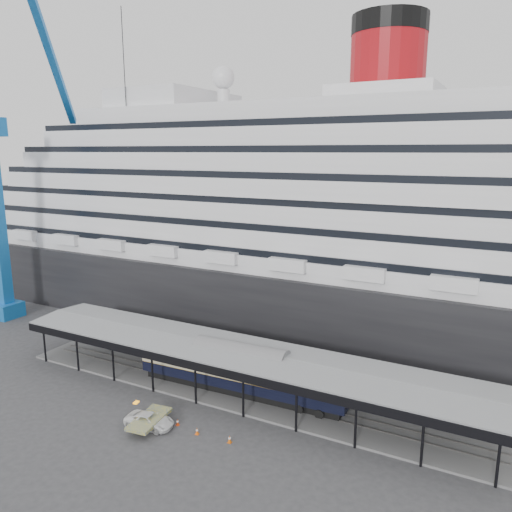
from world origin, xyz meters
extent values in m
plane|color=#353538|center=(0.00, 0.00, 0.00)|extent=(200.00, 200.00, 0.00)
cube|color=black|center=(0.00, 32.00, 5.00)|extent=(130.00, 30.00, 10.00)
cylinder|color=#9F0C13|center=(8.00, 32.00, 37.40)|extent=(10.00, 10.00, 9.00)
cylinder|color=black|center=(8.00, 32.00, 42.65)|extent=(10.10, 10.10, 2.50)
sphere|color=silver|center=(-18.00, 32.00, 37.70)|extent=(3.60, 3.60, 3.60)
cube|color=slate|center=(0.00, 5.00, 0.12)|extent=(56.00, 8.00, 0.24)
cube|color=slate|center=(0.00, 4.28, 0.28)|extent=(54.00, 0.08, 0.10)
cube|color=slate|center=(0.00, 5.72, 0.28)|extent=(54.00, 0.08, 0.10)
cube|color=black|center=(0.00, 0.50, 4.45)|extent=(56.00, 0.18, 0.90)
cube|color=black|center=(0.00, 9.50, 4.45)|extent=(56.00, 0.18, 0.90)
cube|color=slate|center=(0.00, 5.00, 5.18)|extent=(56.00, 9.00, 0.24)
cube|color=blue|center=(-46.00, 10.00, 1.20)|extent=(4.00, 4.00, 2.40)
cube|color=blue|center=(-37.61, 15.88, 39.20)|extent=(12.92, 17.86, 16.80)
cylinder|color=black|center=(-29.22, 21.75, 23.60)|extent=(0.12, 0.12, 47.21)
imported|color=white|center=(-4.22, -5.03, 0.67)|extent=(5.10, 2.83, 1.35)
cube|color=black|center=(0.25, 5.00, 0.63)|extent=(23.28, 3.60, 0.77)
cube|color=black|center=(0.25, 5.00, 1.62)|extent=(24.40, 4.09, 1.21)
cube|color=beige|center=(0.25, 5.00, 2.95)|extent=(24.40, 4.13, 1.44)
cube|color=black|center=(0.25, 5.00, 3.88)|extent=(24.40, 4.09, 0.44)
cube|color=red|center=(-2.01, -3.51, 0.01)|extent=(0.40, 0.40, 0.03)
cone|color=red|center=(-2.01, -3.51, 0.34)|extent=(0.33, 0.33, 0.64)
cylinder|color=white|center=(-2.01, -3.51, 0.40)|extent=(0.20, 0.20, 0.12)
cube|color=#F55D0D|center=(0.58, -3.95, 0.01)|extent=(0.41, 0.41, 0.03)
cone|color=#F55D0D|center=(0.58, -3.95, 0.35)|extent=(0.35, 0.35, 0.67)
cylinder|color=white|center=(0.58, -3.95, 0.42)|extent=(0.21, 0.21, 0.13)
cube|color=#CF560B|center=(4.02, -3.69, 0.02)|extent=(0.39, 0.39, 0.03)
cone|color=#CF560B|center=(4.02, -3.69, 0.38)|extent=(0.33, 0.33, 0.72)
cylinder|color=white|center=(4.02, -3.69, 0.45)|extent=(0.23, 0.23, 0.14)
camera|label=1|loc=(25.51, -39.09, 26.32)|focal=35.00mm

